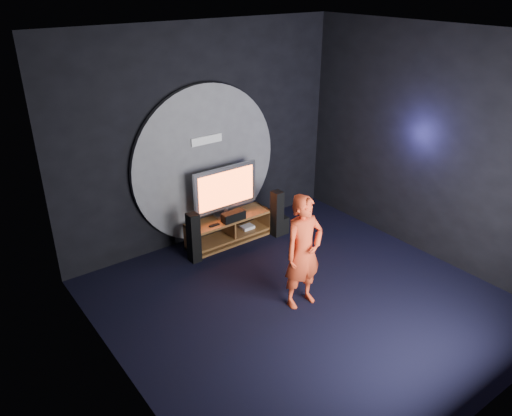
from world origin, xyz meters
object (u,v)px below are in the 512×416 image
(tower_speaker_left, at_px, (194,238))
(tower_speaker_right, at_px, (277,214))
(tv, at_px, (226,190))
(subwoofer, at_px, (278,225))
(media_console, at_px, (229,231))
(player, at_px, (303,252))

(tower_speaker_left, height_order, tower_speaker_right, same)
(tv, distance_m, subwoofer, 1.19)
(media_console, distance_m, subwoofer, 0.88)
(tv, height_order, tower_speaker_left, tv)
(subwoofer, distance_m, player, 2.14)
(media_console, height_order, player, player)
(tv, height_order, subwoofer, tv)
(media_console, bearing_deg, tv, 95.79)
(subwoofer, bearing_deg, player, -120.01)
(tower_speaker_right, bearing_deg, media_console, 158.15)
(media_console, distance_m, tv, 0.73)
(tower_speaker_right, bearing_deg, subwoofer, 35.97)
(tower_speaker_right, distance_m, subwoofer, 0.27)
(media_console, xyz_separation_m, subwoofer, (0.84, -0.26, -0.04))
(player, bearing_deg, media_console, 88.39)
(subwoofer, bearing_deg, tower_speaker_left, 177.83)
(player, bearing_deg, tower_speaker_left, 111.87)
(media_console, relative_size, subwoofer, 4.82)
(tower_speaker_right, xyz_separation_m, player, (-0.95, -1.71, 0.39))
(media_console, relative_size, tv, 1.26)
(subwoofer, bearing_deg, media_console, 162.91)
(tv, height_order, tower_speaker_right, tv)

